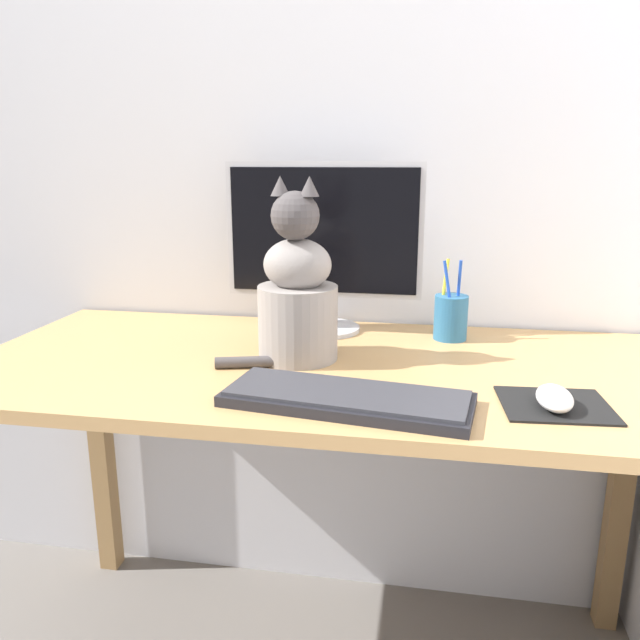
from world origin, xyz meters
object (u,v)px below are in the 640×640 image
at_px(computer_mouse_right, 555,398).
at_px(cat, 297,294).
at_px(pen_cup, 451,317).
at_px(keyboard, 347,398).
at_px(monitor, 324,242).

distance_m(computer_mouse_right, cat, 0.51).
height_order(computer_mouse_right, pen_cup, pen_cup).
bearing_deg(keyboard, cat, 127.99).
bearing_deg(cat, pen_cup, 37.87).
relative_size(monitor, pen_cup, 2.50).
bearing_deg(keyboard, monitor, 112.36).
xyz_separation_m(monitor, computer_mouse_right, (0.45, -0.41, -0.19)).
distance_m(cat, pen_cup, 0.38).
bearing_deg(pen_cup, computer_mouse_right, -68.18).
bearing_deg(pen_cup, keyboard, -112.37).
relative_size(keyboard, pen_cup, 2.36).
xyz_separation_m(keyboard, cat, (-0.13, 0.23, 0.12)).
bearing_deg(keyboard, pen_cup, 75.46).
xyz_separation_m(monitor, cat, (-0.02, -0.22, -0.08)).
bearing_deg(cat, monitor, 90.67).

